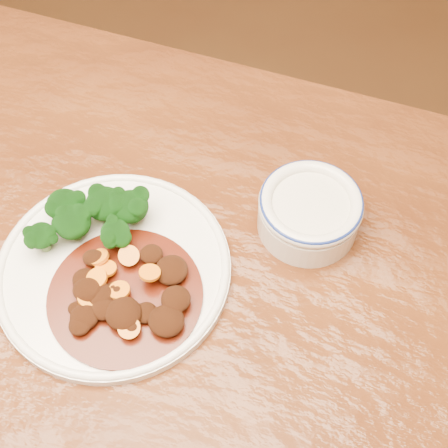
# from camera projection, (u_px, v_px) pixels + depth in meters

# --- Properties ---
(ground) EXTENTS (4.00, 4.00, 0.00)m
(ground) POSITION_uv_depth(u_px,v_px,m) (141.00, 448.00, 1.38)
(ground) COLOR #4A2612
(ground) RESTS_ON ground
(dining_table) EXTENTS (1.59, 1.06, 0.75)m
(dining_table) POSITION_uv_depth(u_px,v_px,m) (84.00, 322.00, 0.82)
(dining_table) COLOR #582A0F
(dining_table) RESTS_ON ground
(dinner_plate) EXTENTS (0.29, 0.29, 0.02)m
(dinner_plate) POSITION_uv_depth(u_px,v_px,m) (113.00, 269.00, 0.77)
(dinner_plate) COLOR white
(dinner_plate) RESTS_ON dining_table
(broccoli_florets) EXTENTS (0.13, 0.10, 0.05)m
(broccoli_florets) POSITION_uv_depth(u_px,v_px,m) (91.00, 215.00, 0.77)
(broccoli_florets) COLOR #69924B
(broccoli_florets) RESTS_ON dinner_plate
(mince_stew) EXTENTS (0.19, 0.19, 0.03)m
(mince_stew) POSITION_uv_depth(u_px,v_px,m) (125.00, 297.00, 0.73)
(mince_stew) COLOR #461207
(mince_stew) RESTS_ON dinner_plate
(dip_bowl) EXTENTS (0.13, 0.13, 0.06)m
(dip_bowl) POSITION_uv_depth(u_px,v_px,m) (309.00, 211.00, 0.78)
(dip_bowl) COLOR beige
(dip_bowl) RESTS_ON dining_table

